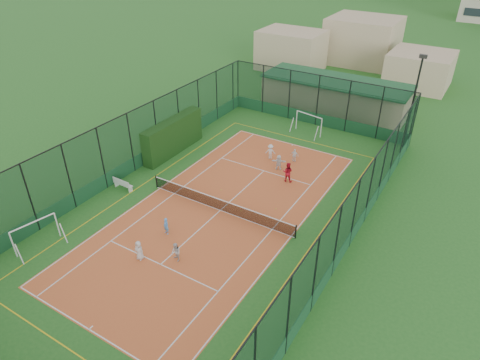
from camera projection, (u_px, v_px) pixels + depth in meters
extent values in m
plane|color=#236121|center=(220.00, 211.00, 30.03)|extent=(300.00, 300.00, 0.00)
cube|color=#CD532D|center=(220.00, 210.00, 30.03)|extent=(11.17, 23.97, 0.01)
cube|color=black|center=(173.00, 136.00, 36.71)|extent=(1.03, 6.87, 3.01)
imported|color=silver|center=(139.00, 250.00, 25.49)|extent=(0.64, 0.42, 1.30)
imported|color=#519AE8|center=(166.00, 226.00, 27.56)|extent=(0.49, 0.38, 1.19)
imported|color=silver|center=(176.00, 252.00, 25.37)|extent=(0.75, 0.68, 1.25)
imported|color=silver|center=(270.00, 152.00, 36.11)|extent=(0.96, 0.76, 1.31)
imported|color=white|center=(295.00, 155.00, 35.68)|extent=(0.71, 0.34, 1.17)
imported|color=white|center=(279.00, 162.00, 34.57)|extent=(1.24, 0.79, 1.28)
imported|color=red|center=(288.00, 172.00, 32.92)|extent=(0.91, 0.78, 1.62)
sphere|color=#CCE033|center=(241.00, 211.00, 29.93)|extent=(0.07, 0.07, 0.07)
sphere|color=#CCE033|center=(236.00, 200.00, 31.11)|extent=(0.07, 0.07, 0.07)
sphere|color=#CCE033|center=(276.00, 209.00, 30.14)|extent=(0.07, 0.07, 0.07)
sphere|color=#CCE033|center=(221.00, 190.00, 32.21)|extent=(0.07, 0.07, 0.07)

